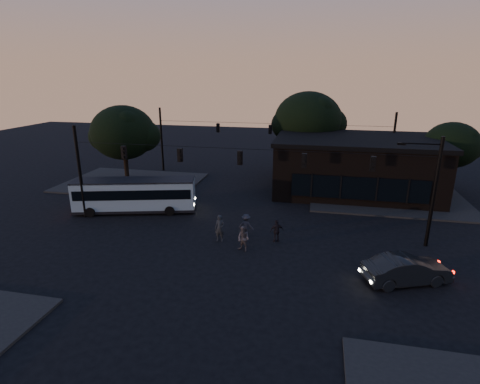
% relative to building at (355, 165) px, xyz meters
% --- Properties ---
extents(ground, '(120.00, 120.00, 0.00)m').
position_rel_building_xyz_m(ground, '(-9.00, -15.97, -2.71)').
color(ground, black).
rests_on(ground, ground).
extents(sidewalk_far_right, '(14.00, 10.00, 0.15)m').
position_rel_building_xyz_m(sidewalk_far_right, '(3.00, -1.97, -2.63)').
color(sidewalk_far_right, black).
rests_on(sidewalk_far_right, ground).
extents(sidewalk_far_left, '(14.00, 10.00, 0.15)m').
position_rel_building_xyz_m(sidewalk_far_left, '(-23.00, -1.97, -2.63)').
color(sidewalk_far_left, black).
rests_on(sidewalk_far_left, ground).
extents(building, '(15.40, 10.41, 5.40)m').
position_rel_building_xyz_m(building, '(0.00, 0.00, 0.00)').
color(building, black).
rests_on(building, ground).
extents(tree_behind, '(7.60, 7.60, 9.43)m').
position_rel_building_xyz_m(tree_behind, '(-5.00, 6.03, 3.48)').
color(tree_behind, black).
rests_on(tree_behind, ground).
extents(tree_right, '(5.20, 5.20, 6.86)m').
position_rel_building_xyz_m(tree_right, '(9.00, 2.03, 1.93)').
color(tree_right, black).
rests_on(tree_right, ground).
extents(tree_left, '(6.40, 6.40, 8.30)m').
position_rel_building_xyz_m(tree_left, '(-23.00, -2.97, 2.86)').
color(tree_left, black).
rests_on(tree_left, ground).
extents(signal_rig_near, '(26.24, 0.30, 7.50)m').
position_rel_building_xyz_m(signal_rig_near, '(-9.00, -11.97, 1.74)').
color(signal_rig_near, black).
rests_on(signal_rig_near, ground).
extents(signal_rig_far, '(26.24, 0.30, 7.50)m').
position_rel_building_xyz_m(signal_rig_far, '(-9.00, 4.03, 1.50)').
color(signal_rig_far, black).
rests_on(signal_rig_far, ground).
extents(bus, '(10.31, 4.85, 2.83)m').
position_rel_building_xyz_m(bus, '(-18.51, -9.95, -1.12)').
color(bus, '#839DA7').
rests_on(bus, ground).
extents(car, '(5.11, 3.35, 1.59)m').
position_rel_building_xyz_m(car, '(1.65, -17.29, -1.91)').
color(car, black).
rests_on(car, ground).
extents(pedestrian_a, '(0.70, 0.46, 1.91)m').
position_rel_building_xyz_m(pedestrian_a, '(-9.97, -14.15, -1.75)').
color(pedestrian_a, black).
rests_on(pedestrian_a, ground).
extents(pedestrian_b, '(1.04, 0.95, 1.74)m').
position_rel_building_xyz_m(pedestrian_b, '(-8.05, -15.33, -1.84)').
color(pedestrian_b, '#4D4647').
rests_on(pedestrian_b, ground).
extents(pedestrian_c, '(1.05, 0.77, 1.66)m').
position_rel_building_xyz_m(pedestrian_c, '(-6.07, -13.47, -1.88)').
color(pedestrian_c, black).
rests_on(pedestrian_c, ground).
extents(pedestrian_d, '(1.18, 0.76, 1.73)m').
position_rel_building_xyz_m(pedestrian_d, '(-8.32, -13.07, -1.84)').
color(pedestrian_d, '#212229').
rests_on(pedestrian_d, ground).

